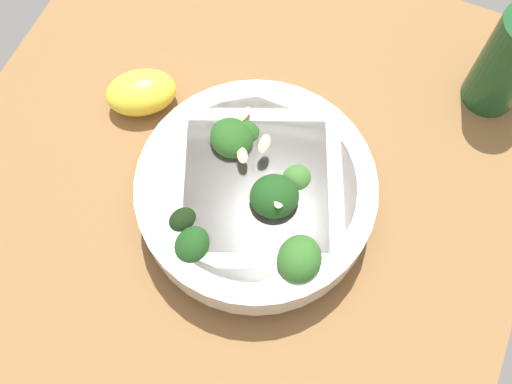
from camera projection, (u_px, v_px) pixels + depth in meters
ground_plane at (245, 171)px, 63.76cm from camera, size 59.49×59.49×3.12cm
bowl_of_broccoli at (256, 194)px, 56.85cm from camera, size 22.64×22.64×8.80cm
lemon_wedge at (141, 93)px, 63.14cm from camera, size 9.10×8.52×4.40cm
bottle_tall at (510, 60)px, 59.51cm from camera, size 5.80×5.80×14.52cm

